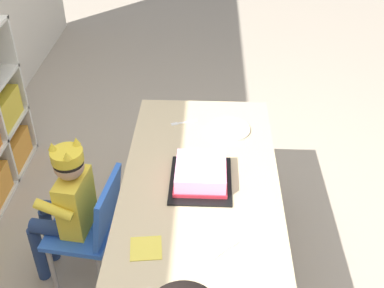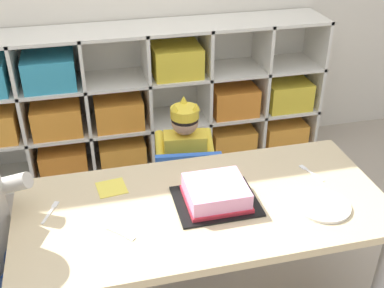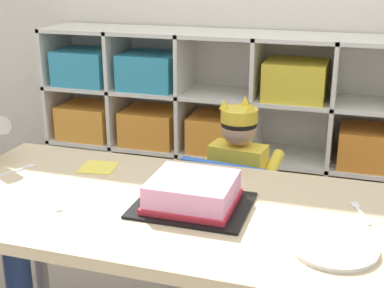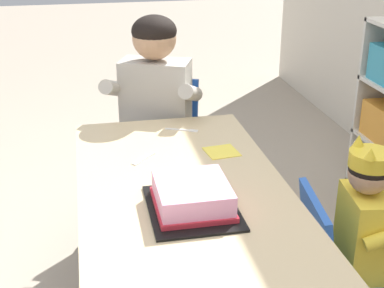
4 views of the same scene
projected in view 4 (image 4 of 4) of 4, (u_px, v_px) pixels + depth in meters
activity_table at (189, 218)px, 1.73m from camera, size 1.45×0.68×0.63m
classroom_chair_blue at (338, 264)px, 1.86m from camera, size 0.38×0.36×0.61m
child_with_crown at (374, 227)px, 1.82m from camera, size 0.32×0.32×0.80m
classroom_chair_adult_side at (160, 141)px, 2.61m from camera, size 0.43×0.44×0.73m
adult_helper_seated at (153, 109)px, 2.43m from camera, size 0.49×0.47×1.04m
birthday_cake_on_tray at (192, 198)px, 1.65m from camera, size 0.32×0.26×0.09m
paper_napkin_square at (222, 152)px, 2.05m from camera, size 0.13×0.13×0.00m
fork_by_napkin at (142, 159)px, 1.99m from camera, size 0.10×0.10×0.00m
fork_near_cake_tray at (184, 130)px, 2.25m from camera, size 0.07×0.13×0.00m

